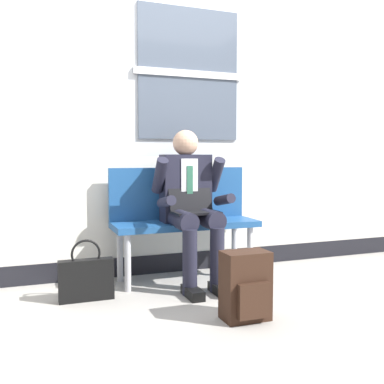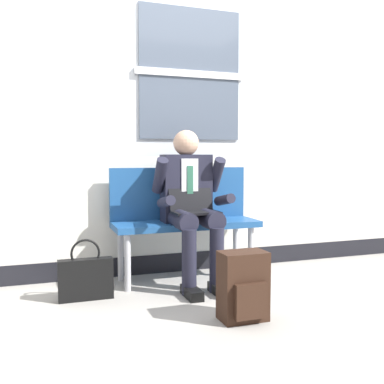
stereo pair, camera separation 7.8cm
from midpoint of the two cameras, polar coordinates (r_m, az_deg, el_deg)
name	(u,v)px [view 2 (the right image)]	position (r m, az deg, el deg)	size (l,w,h in m)	color
ground_plane	(197,292)	(3.42, 1.27, -12.84)	(18.00, 18.00, 0.00)	#9E9991
station_wall	(170,120)	(3.95, -2.31, 9.22)	(6.45, 0.16, 2.71)	silver
bench_with_person	(183,214)	(3.72, -0.53, -2.80)	(1.20, 0.42, 0.93)	navy
person_seated	(191,202)	(3.51, 0.52, -1.30)	(0.57, 0.70, 1.24)	#1E1E2D
backpack	(243,287)	(2.83, 7.47, -12.07)	(0.29, 0.22, 0.43)	#331E14
handbag	(86,278)	(3.29, -12.89, -10.74)	(0.38, 0.09, 0.44)	black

